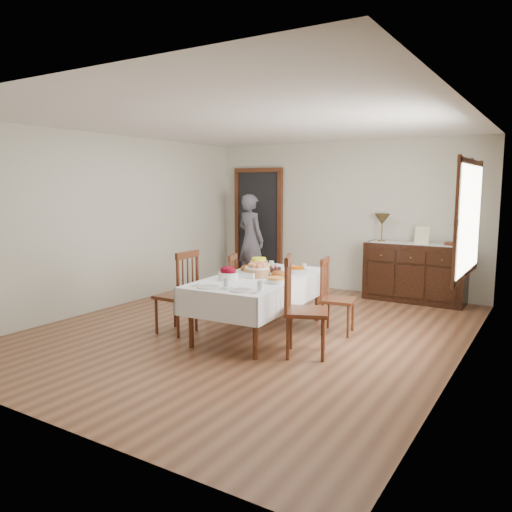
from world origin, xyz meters
The scene contains 26 objects.
ground centered at (0.00, 0.00, 0.00)m, with size 6.00×6.00×0.00m, color brown.
room_shell centered at (-0.15, 0.42, 1.64)m, with size 5.02×6.02×2.65m.
dining_table centered at (0.15, -0.05, 0.63)m, with size 1.18×2.15×0.72m.
chair_left_near centered at (-0.70, -0.59, 0.53)m, with size 0.44×0.44×1.05m.
chair_left_far centered at (-0.63, 0.29, 0.46)m, with size 0.48×0.48×0.90m.
chair_right_near centered at (0.97, -0.53, 0.55)m, with size 0.60×0.60×1.10m.
chair_right_far centered at (0.95, 0.44, 0.48)m, with size 0.46×0.46×0.95m.
sideboard centered at (1.36, 2.72, 0.47)m, with size 1.55×0.56×0.93m.
person centered at (-1.61, 2.53, 0.90)m, with size 0.56×0.36×1.80m, color #585563.
bread_basket centered at (0.12, -0.07, 0.80)m, with size 0.32×0.32×0.18m.
egg_basket centered at (0.08, 0.37, 0.76)m, with size 0.25×0.25×0.11m.
ham_platter_a centered at (-0.17, 0.15, 0.75)m, with size 0.32×0.32×0.11m.
ham_platter_b centered at (0.38, 0.01, 0.75)m, with size 0.32×0.32×0.11m.
beet_bowl centered at (-0.08, -0.42, 0.79)m, with size 0.25×0.25×0.17m.
carrot_bowl centered at (0.45, 0.39, 0.76)m, with size 0.24×0.24×0.09m.
pineapple_bowl centered at (-0.26, 0.60, 0.78)m, with size 0.25×0.25×0.13m.
casserole_dish centered at (0.53, -0.31, 0.75)m, with size 0.24×0.24×0.07m.
butter_dish centered at (0.11, -0.22, 0.75)m, with size 0.14×0.10×0.07m.
setting_left centered at (0.04, -0.87, 0.74)m, with size 0.43×0.31×0.10m.
setting_right centered at (0.46, -0.83, 0.74)m, with size 0.43×0.31×0.10m.
glass_far_a centered at (-0.04, 0.57, 0.77)m, with size 0.06×0.06×0.10m.
glass_far_b centered at (0.40, 0.68, 0.76)m, with size 0.06×0.06×0.09m.
runner centered at (1.32, 2.72, 0.94)m, with size 1.30×0.35×0.01m.
table_lamp centered at (0.80, 2.74, 1.29)m, with size 0.26×0.26×0.46m.
picture_frame centered at (1.46, 2.67, 1.07)m, with size 0.22×0.08×0.28m.
deco_bowl centered at (1.88, 2.73, 0.96)m, with size 0.20×0.20×0.06m.
Camera 1 is at (3.31, -5.28, 1.84)m, focal length 35.00 mm.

